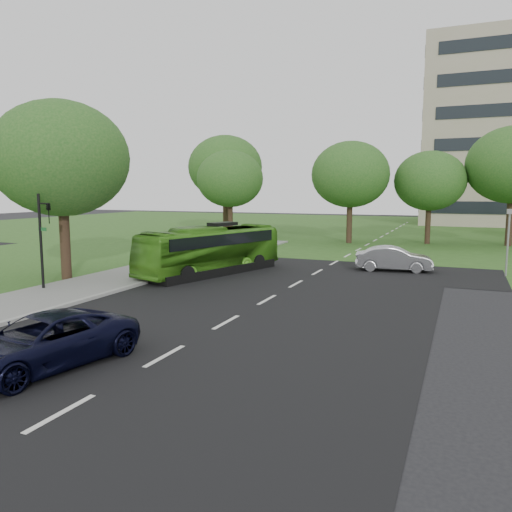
# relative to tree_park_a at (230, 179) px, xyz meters

# --- Properties ---
(ground) EXTENTS (160.00, 160.00, 0.00)m
(ground) POSITION_rel_tree_park_a_xyz_m (13.38, -26.23, -5.81)
(ground) COLOR black
(ground) RESTS_ON ground
(street_surfaces) EXTENTS (120.00, 120.00, 0.15)m
(street_surfaces) POSITION_rel_tree_park_a_xyz_m (13.00, -3.48, -5.78)
(street_surfaces) COLOR black
(street_surfaces) RESTS_ON ground
(tree_park_a) EXTENTS (6.44, 6.44, 8.56)m
(tree_park_a) POSITION_rel_tree_park_a_xyz_m (0.00, 0.00, 0.00)
(tree_park_a) COLOR black
(tree_park_a) RESTS_ON ground
(tree_park_b) EXTENTS (6.90, 6.90, 9.04)m
(tree_park_b) POSITION_rel_tree_park_a_xyz_m (11.57, 0.56, 0.29)
(tree_park_b) COLOR black
(tree_park_b) RESTS_ON ground
(tree_park_c) EXTENTS (6.13, 6.13, 8.14)m
(tree_park_c) POSITION_rel_tree_park_a_xyz_m (18.14, 2.55, -0.28)
(tree_park_c) COLOR black
(tree_park_c) RESTS_ON ground
(tree_park_f) EXTENTS (7.86, 7.86, 10.50)m
(tree_park_f) POSITION_rel_tree_park_a_xyz_m (-2.64, 4.35, 1.33)
(tree_park_f) COLOR black
(tree_park_f) RESTS_ON ground
(tree_side_near) EXTENTS (7.03, 7.03, 9.35)m
(tree_side_near) POSITION_rel_tree_park_a_xyz_m (1.64, -23.62, 0.53)
(tree_side_near) COLOR black
(tree_side_near) RESTS_ON ground
(bus) EXTENTS (5.00, 9.90, 2.69)m
(bus) POSITION_rel_tree_park_a_xyz_m (7.88, -18.95, -4.46)
(bus) COLOR #46931E
(bus) RESTS_ON ground
(sedan) EXTENTS (4.58, 2.17, 1.45)m
(sedan) POSITION_rel_tree_park_a_xyz_m (17.38, -14.00, -5.08)
(sedan) COLOR #A7A8AD
(sedan) RESTS_ON ground
(suv) EXTENTS (3.38, 5.53, 1.43)m
(suv) POSITION_rel_tree_park_a_xyz_m (10.88, -34.23, -5.09)
(suv) COLOR black
(suv) RESTS_ON ground
(traffic_light) EXTENTS (0.74, 0.22, 4.58)m
(traffic_light) POSITION_rel_tree_park_a_xyz_m (3.03, -26.45, -3.12)
(traffic_light) COLOR black
(traffic_light) RESTS_ON ground
(camera_pole) EXTENTS (0.32, 0.27, 3.71)m
(camera_pole) POSITION_rel_tree_park_a_xyz_m (23.38, -13.46, -3.41)
(camera_pole) COLOR gray
(camera_pole) RESTS_ON ground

